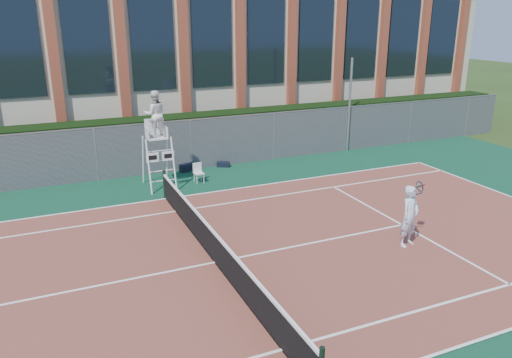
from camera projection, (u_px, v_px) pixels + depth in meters
name	position (u px, v px, depth m)	size (l,w,h in m)	color
ground	(215.00, 263.00, 13.69)	(120.00, 120.00, 0.00)	#233814
apron	(204.00, 248.00, 14.56)	(36.00, 20.00, 0.01)	#0E3E29
tennis_court	(215.00, 263.00, 13.68)	(23.77, 10.97, 0.02)	brown
tennis_net	(215.00, 246.00, 13.52)	(0.10, 11.30, 1.10)	black
fence	(145.00, 150.00, 21.00)	(40.00, 0.06, 2.20)	#595E60
hedge	(140.00, 143.00, 22.05)	(40.00, 1.40, 2.20)	black
building	(108.00, 59.00, 28.02)	(45.00, 10.60, 8.22)	beige
steel_pole	(349.00, 106.00, 24.39)	(0.12, 0.12, 4.58)	#9EA0A5
umpire_chair	(155.00, 117.00, 19.00)	(1.08, 1.65, 3.85)	white
plastic_chair	(198.00, 171.00, 20.23)	(0.39, 0.40, 0.80)	silver
sports_bag_near	(189.00, 167.00, 21.80)	(0.78, 0.31, 0.33)	black
sports_bag_far	(223.00, 164.00, 22.39)	(0.56, 0.24, 0.23)	black
tennis_player	(410.00, 216.00, 14.45)	(1.06, 0.76, 1.83)	silver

